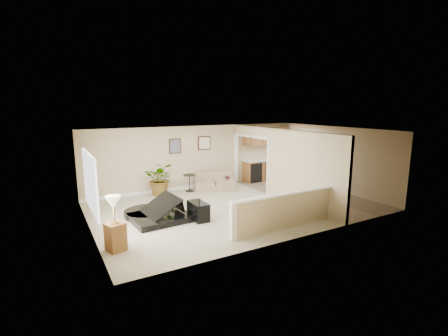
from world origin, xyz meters
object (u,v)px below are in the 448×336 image
palm_plant (161,179)px  lamp_stand (115,228)px  small_plant (227,182)px  accent_table (189,181)px  piano (156,198)px  piano_bench (198,211)px  loveseat (214,181)px

palm_plant → lamp_stand: bearing=-120.9°
small_plant → accent_table: bearing=171.8°
piano → small_plant: size_ratio=3.71×
small_plant → lamp_stand: bearing=-143.5°
accent_table → palm_plant: bearing=175.3°
piano → accent_table: piano is taller
piano_bench → small_plant: small_plant is taller
accent_table → lamp_stand: 5.39m
palm_plant → lamp_stand: size_ratio=1.09×
piano → loveseat: (3.06, 2.22, -0.30)m
piano_bench → loveseat: (2.02, 2.85, 0.08)m
piano → loveseat: size_ratio=1.11×
accent_table → palm_plant: palm_plant is taller
small_plant → lamp_stand: 6.39m
accent_table → small_plant: (1.55, -0.22, -0.19)m
loveseat → accent_table: (-0.97, 0.21, 0.09)m
loveseat → palm_plant: 2.13m
accent_table → lamp_stand: size_ratio=0.51×
loveseat → small_plant: (0.58, -0.01, -0.10)m
piano → accent_table: (2.09, 2.43, -0.21)m
accent_table → piano_bench: bearing=-109.0°
piano → accent_table: 3.21m
loveseat → small_plant: loveseat is taller
piano_bench → loveseat: loveseat is taller
piano_bench → accent_table: 3.24m
piano → piano_bench: 1.28m
loveseat → lamp_stand: (-4.55, -3.81, 0.21)m
piano → palm_plant: 2.70m
piano → accent_table: size_ratio=3.07×
loveseat → accent_table: loveseat is taller
piano → small_plant: (3.64, 2.20, -0.40)m
piano → piano_bench: piano is taller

